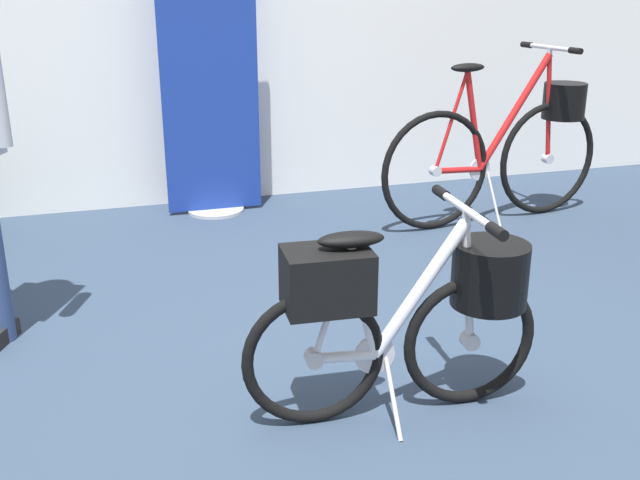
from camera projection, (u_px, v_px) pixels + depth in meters
The scene contains 4 objects.
ground_plane at pixel (315, 423), 2.56m from camera, with size 8.39×8.39×0.00m, color #2D3D51.
floor_banner_stand at pixel (211, 102), 4.63m from camera, with size 0.60×0.36×1.59m.
folding_bike_foreground at pixel (408, 305), 2.51m from camera, with size 1.04×0.53×0.74m.
display_bike_left at pixel (511, 144), 4.58m from camera, with size 1.53×0.53×1.06m.
Camera 1 is at (-0.64, -2.11, 1.43)m, focal length 42.15 mm.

